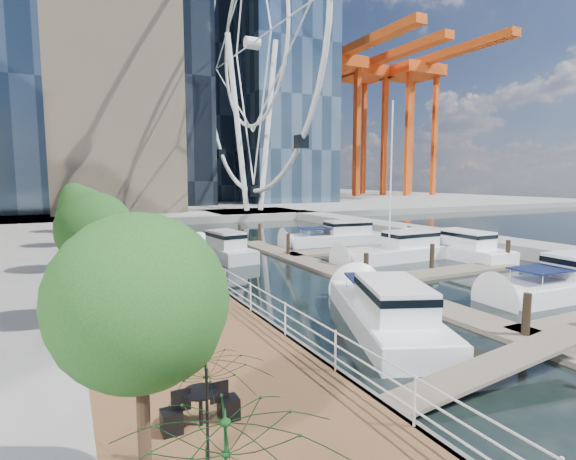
# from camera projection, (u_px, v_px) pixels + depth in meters

# --- Properties ---
(ground) EXTENTS (520.00, 520.00, 0.00)m
(ground) POSITION_uv_depth(u_px,v_px,m) (426.00, 336.00, 17.37)
(ground) COLOR black
(ground) RESTS_ON ground
(boardwalk) EXTENTS (6.00, 60.00, 1.00)m
(boardwalk) POSITION_uv_depth(u_px,v_px,m) (130.00, 272.00, 26.65)
(boardwalk) COLOR brown
(boardwalk) RESTS_ON ground
(seawall) EXTENTS (0.25, 60.00, 1.00)m
(seawall) POSITION_uv_depth(u_px,v_px,m) (181.00, 268.00, 27.98)
(seawall) COLOR #595954
(seawall) RESTS_ON ground
(land_far) EXTENTS (200.00, 114.00, 1.00)m
(land_far) POSITION_uv_depth(u_px,v_px,m) (121.00, 201.00, 107.96)
(land_far) COLOR gray
(land_far) RESTS_ON ground
(breakwater) EXTENTS (4.00, 60.00, 1.00)m
(breakwater) POSITION_uv_depth(u_px,v_px,m) (434.00, 235.00, 43.95)
(breakwater) COLOR gray
(breakwater) RESTS_ON ground
(pier) EXTENTS (14.00, 12.00, 1.00)m
(pier) POSITION_uv_depth(u_px,v_px,m) (254.00, 214.00, 69.73)
(pier) COLOR gray
(pier) RESTS_ON ground
(railing) EXTENTS (0.10, 60.00, 1.05)m
(railing) POSITION_uv_depth(u_px,v_px,m) (179.00, 252.00, 27.81)
(railing) COLOR white
(railing) RESTS_ON boardwalk
(floating_docks) EXTENTS (16.00, 34.00, 2.60)m
(floating_docks) POSITION_uv_depth(u_px,v_px,m) (409.00, 263.00, 29.71)
(floating_docks) COLOR #6D6051
(floating_docks) RESTS_ON ground
(ferris_wheel) EXTENTS (5.80, 45.60, 47.80)m
(ferris_wheel) POSITION_uv_depth(u_px,v_px,m) (252.00, 44.00, 66.79)
(ferris_wheel) COLOR white
(ferris_wheel) RESTS_ON ground
(port_cranes) EXTENTS (40.00, 52.00, 38.00)m
(port_cranes) POSITION_uv_depth(u_px,v_px,m) (368.00, 129.00, 130.08)
(port_cranes) COLOR #D84C14
(port_cranes) RESTS_ON ground
(street_trees) EXTENTS (2.60, 42.60, 4.60)m
(street_trees) POSITION_uv_depth(u_px,v_px,m) (83.00, 211.00, 24.25)
(street_trees) COLOR #3F2B1C
(street_trees) RESTS_ON ground
(cafe_tables) EXTENTS (2.50, 13.70, 0.74)m
(cafe_tables) POSITION_uv_depth(u_px,v_px,m) (162.00, 374.00, 10.82)
(cafe_tables) COLOR black
(cafe_tables) RESTS_ON ground
(yacht_foreground) EXTENTS (10.45, 3.19, 2.15)m
(yacht_foreground) POSITION_uv_depth(u_px,v_px,m) (567.00, 295.00, 23.37)
(yacht_foreground) COLOR white
(yacht_foreground) RESTS_ON ground
(pedestrian_near) EXTENTS (0.81, 0.69, 1.88)m
(pedestrian_near) POSITION_uv_depth(u_px,v_px,m) (170.00, 263.00, 21.98)
(pedestrian_near) COLOR #4D5567
(pedestrian_near) RESTS_ON boardwalk
(pedestrian_mid) EXTENTS (0.86, 1.03, 1.90)m
(pedestrian_mid) POSITION_uv_depth(u_px,v_px,m) (131.00, 240.00, 29.99)
(pedestrian_mid) COLOR gray
(pedestrian_mid) RESTS_ON boardwalk
(pedestrian_far) EXTENTS (1.05, 0.58, 1.69)m
(pedestrian_far) POSITION_uv_depth(u_px,v_px,m) (105.00, 228.00, 38.17)
(pedestrian_far) COLOR #31383D
(pedestrian_far) RESTS_ON boardwalk
(moored_yachts) EXTENTS (20.28, 31.75, 11.50)m
(moored_yachts) POSITION_uv_depth(u_px,v_px,m) (392.00, 264.00, 31.78)
(moored_yachts) COLOR white
(moored_yachts) RESTS_ON ground
(cafe_seating) EXTENTS (3.84, 12.68, 2.51)m
(cafe_seating) POSITION_uv_depth(u_px,v_px,m) (154.00, 376.00, 8.80)
(cafe_seating) COLOR #0F3A16
(cafe_seating) RESTS_ON ground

